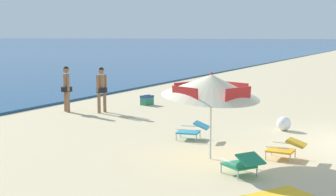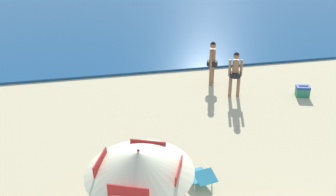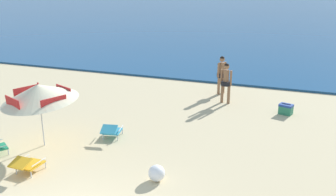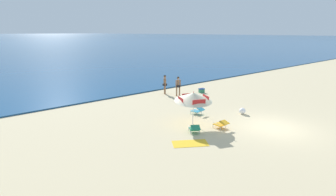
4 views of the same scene
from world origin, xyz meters
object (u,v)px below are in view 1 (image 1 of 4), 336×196
at_px(person_standing_near_shore, 102,86).
at_px(cooler_box, 147,100).
at_px(lounge_chair_under_umbrella, 243,163).
at_px(person_standing_beside, 66,86).
at_px(beach_umbrella_striped_main, 211,86).
at_px(lounge_chair_facing_sea, 193,130).
at_px(lounge_chair_beside_umbrella, 286,148).
at_px(beach_ball, 284,124).

bearing_deg(person_standing_near_shore, cooler_box, -12.24).
xyz_separation_m(lounge_chair_under_umbrella, person_standing_beside, (4.95, 8.54, 0.73)).
bearing_deg(beach_umbrella_striped_main, lounge_chair_facing_sea, 35.26).
height_order(person_standing_near_shore, cooler_box, person_standing_near_shore).
xyz_separation_m(lounge_chair_beside_umbrella, cooler_box, (6.17, 7.21, -0.08)).
distance_m(person_standing_near_shore, beach_ball, 6.95).
relative_size(beach_umbrella_striped_main, lounge_chair_under_umbrella, 3.14).
bearing_deg(beach_umbrella_striped_main, person_standing_near_shore, 54.34).
height_order(lounge_chair_facing_sea, beach_ball, lounge_chair_facing_sea).
distance_m(lounge_chair_facing_sea, person_standing_near_shore, 5.67).
height_order(lounge_chair_beside_umbrella, cooler_box, lounge_chair_beside_umbrella).
xyz_separation_m(person_standing_near_shore, beach_ball, (-0.31, -6.90, -0.77)).
relative_size(lounge_chair_under_umbrella, lounge_chair_facing_sea, 1.05).
relative_size(lounge_chair_beside_umbrella, beach_ball, 2.03).
bearing_deg(beach_ball, person_standing_near_shore, 87.42).
xyz_separation_m(lounge_chair_beside_umbrella, beach_ball, (3.37, 0.84, -0.06)).
bearing_deg(lounge_chair_beside_umbrella, cooler_box, 49.45).
height_order(lounge_chair_beside_umbrella, beach_ball, lounge_chair_beside_umbrella).
height_order(lounge_chair_beside_umbrella, lounge_chair_facing_sea, lounge_chair_facing_sea).
bearing_deg(beach_ball, person_standing_beside, 91.10).
distance_m(person_standing_beside, cooler_box, 3.56).
xyz_separation_m(lounge_chair_facing_sea, person_standing_beside, (2.23, 6.21, 0.73)).
height_order(beach_umbrella_striped_main, lounge_chair_under_umbrella, beach_umbrella_striped_main).
distance_m(person_standing_beside, beach_ball, 8.21).
bearing_deg(person_standing_beside, beach_umbrella_striped_main, -117.98).
bearing_deg(person_standing_near_shore, lounge_chair_facing_sea, -118.65).
xyz_separation_m(beach_umbrella_striped_main, lounge_chair_facing_sea, (1.71, 1.21, -1.45)).
relative_size(lounge_chair_beside_umbrella, person_standing_beside, 0.51).
distance_m(beach_umbrella_striped_main, lounge_chair_under_umbrella, 2.09).
xyz_separation_m(person_standing_near_shore, person_standing_beside, (-0.47, 1.27, 0.01)).
bearing_deg(lounge_chair_beside_umbrella, person_standing_beside, 70.39).
distance_m(beach_umbrella_striped_main, lounge_chair_beside_umbrella, 2.28).
bearing_deg(cooler_box, beach_umbrella_striped_main, -140.88).
relative_size(lounge_chair_beside_umbrella, lounge_chair_facing_sea, 0.91).
xyz_separation_m(lounge_chair_facing_sea, cooler_box, (5.18, 4.40, -0.07)).
bearing_deg(beach_ball, lounge_chair_facing_sea, 140.50).
relative_size(person_standing_near_shore, person_standing_beside, 0.99).
bearing_deg(lounge_chair_beside_umbrella, person_standing_near_shore, 64.58).
relative_size(lounge_chair_facing_sea, beach_ball, 2.23).
relative_size(lounge_chair_under_umbrella, cooler_box, 1.76).
bearing_deg(person_standing_beside, lounge_chair_facing_sea, -109.75).
relative_size(person_standing_near_shore, beach_ball, 3.95).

